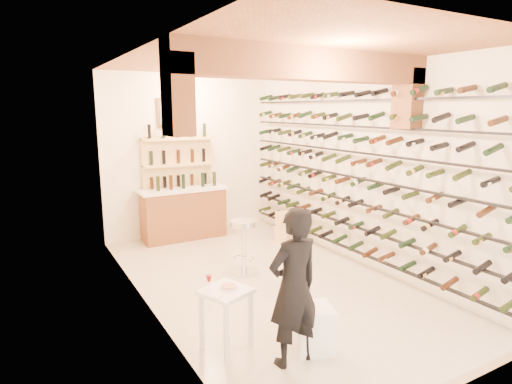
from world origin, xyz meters
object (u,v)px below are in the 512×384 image
(back_counter, at_px, (184,212))
(white_stool, at_px, (313,328))
(tasting_table, at_px, (226,300))
(crate_lower, at_px, (289,234))
(chrome_barstool, at_px, (244,243))
(person, at_px, (294,287))
(wine_rack, at_px, (349,171))

(back_counter, bearing_deg, white_stool, -92.68)
(tasting_table, relative_size, crate_lower, 1.62)
(tasting_table, distance_m, chrome_barstool, 2.13)
(tasting_table, bearing_deg, person, -70.70)
(tasting_table, height_order, crate_lower, tasting_table)
(back_counter, bearing_deg, person, -96.69)
(white_stool, distance_m, person, 0.65)
(tasting_table, xyz_separation_m, person, (0.47, -0.57, 0.26))
(tasting_table, height_order, white_stool, tasting_table)
(back_counter, height_order, person, person)
(crate_lower, bearing_deg, back_counter, 144.92)
(crate_lower, bearing_deg, person, -123.59)
(chrome_barstool, bearing_deg, wine_rack, -15.08)
(tasting_table, xyz_separation_m, chrome_barstool, (1.17, 1.79, -0.06))
(chrome_barstool, bearing_deg, person, -106.54)
(white_stool, distance_m, crate_lower, 3.80)
(tasting_table, relative_size, chrome_barstool, 0.96)
(wine_rack, relative_size, crate_lower, 11.48)
(crate_lower, bearing_deg, chrome_barstool, -146.75)
(white_stool, relative_size, person, 0.30)
(back_counter, relative_size, tasting_table, 2.12)
(wine_rack, bearing_deg, crate_lower, 95.15)
(back_counter, xyz_separation_m, chrome_barstool, (0.17, -2.20, -0.05))
(crate_lower, bearing_deg, white_stool, -120.22)
(chrome_barstool, bearing_deg, tasting_table, -123.15)
(wine_rack, height_order, white_stool, wine_rack)
(back_counter, xyz_separation_m, crate_lower, (1.70, -1.19, -0.38))
(chrome_barstool, bearing_deg, white_stool, -99.39)
(tasting_table, relative_size, person, 0.50)
(white_stool, bearing_deg, wine_rack, 41.80)
(white_stool, height_order, person, person)
(white_stool, height_order, chrome_barstool, chrome_barstool)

